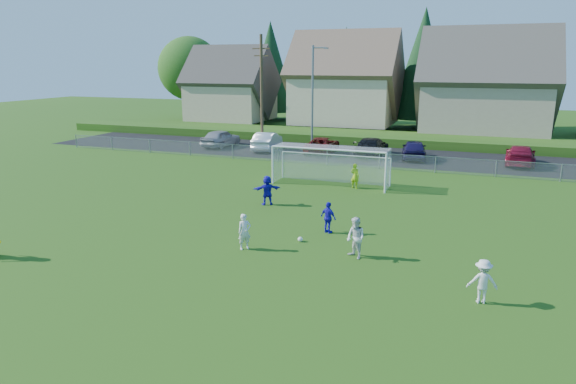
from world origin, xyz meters
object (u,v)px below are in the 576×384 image
object	(u,v)px
player_blue_a	(328,218)
car_a	(221,138)
car_d	(371,147)
player_white_a	(245,232)
soccer_ball	(300,239)
car_e	(414,149)
player_white_b	(356,238)
player_blue_b	(267,190)
car_b	(267,141)
car_g	(520,155)
car_c	(322,145)
player_white_c	(483,281)
goalkeeper	(355,176)
soccer_goal	(332,160)

from	to	relation	value
player_blue_a	car_a	size ratio (longest dim) A/B	0.31
car_a	car_d	distance (m)	14.15
player_white_a	car_a	size ratio (longest dim) A/B	0.33
soccer_ball	car_e	world-z (taller)	car_e
player_white_b	player_blue_b	bearing A→B (deg)	173.71
car_b	car_g	bearing A→B (deg)	173.47
car_c	car_g	size ratio (longest dim) A/B	0.97
car_b	car_e	size ratio (longest dim) A/B	1.06
player_white_b	player_white_c	distance (m)	5.38
player_blue_a	car_c	size ratio (longest dim) A/B	0.29
car_d	car_e	size ratio (longest dim) A/B	1.17
player_white_a	player_blue_a	size ratio (longest dim) A/B	1.05
player_blue_b	car_e	size ratio (longest dim) A/B	0.36
car_c	car_g	distance (m)	15.75
player_blue_a	car_g	bearing A→B (deg)	-88.97
car_b	car_d	bearing A→B (deg)	173.98
player_blue_a	goalkeeper	size ratio (longest dim) A/B	0.93
car_b	soccer_goal	world-z (taller)	soccer_goal
car_d	car_a	bearing A→B (deg)	0.45
soccer_ball	car_e	distance (m)	22.13
car_c	soccer_ball	bearing A→B (deg)	100.66
player_white_a	soccer_goal	xyz separation A→B (m)	(0.22, 12.71, 0.86)
goalkeeper	car_a	bearing A→B (deg)	-19.20
player_blue_a	car_b	size ratio (longest dim) A/B	0.30
car_e	soccer_goal	distance (m)	11.69
player_white_a	player_blue_b	bearing A→B (deg)	60.03
soccer_ball	car_g	xyz separation A→B (m)	(10.17, 22.35, 0.64)
player_white_a	soccer_goal	bearing A→B (deg)	44.31
player_white_a	car_d	bearing A→B (deg)	43.92
player_blue_a	soccer_goal	world-z (taller)	soccer_goal
player_blue_a	car_e	distance (m)	20.47
soccer_ball	player_white_c	distance (m)	8.30
player_white_c	player_blue_b	world-z (taller)	player_blue_b
goalkeeper	car_d	distance (m)	11.78
player_white_b	car_d	size ratio (longest dim) A/B	0.31
player_white_a	car_a	xyz separation A→B (m)	(-13.57, 23.84, 0.03)
player_white_b	car_a	world-z (taller)	player_white_b
car_a	car_e	world-z (taller)	car_a
car_c	car_d	xyz separation A→B (m)	(4.26, 0.14, 0.08)
goalkeeper	player_white_b	bearing A→B (deg)	121.09
car_b	car_d	world-z (taller)	car_b
player_white_b	player_white_c	size ratio (longest dim) A/B	1.13
soccer_ball	player_white_b	bearing A→B (deg)	-21.28
player_blue_b	soccer_goal	xyz separation A→B (m)	(2.00, 5.93, 0.80)
car_e	soccer_goal	world-z (taller)	soccer_goal
car_e	player_blue_b	bearing A→B (deg)	62.99
goalkeeper	car_b	bearing A→B (deg)	-29.07
car_a	car_d	bearing A→B (deg)	-174.69
player_white_b	car_c	size ratio (longest dim) A/B	0.34
car_a	soccer_goal	world-z (taller)	soccer_goal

